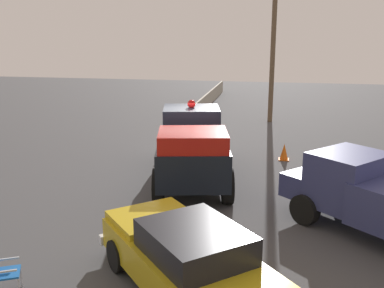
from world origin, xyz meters
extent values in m
plane|color=#424244|center=(0.00, 0.00, 0.00)|extent=(60.00, 60.00, 0.00)
cylinder|color=black|center=(0.92, 1.06, 0.52)|extent=(1.08, 0.53, 1.04)
cylinder|color=black|center=(1.33, -0.90, 0.52)|extent=(1.08, 0.53, 1.04)
cylinder|color=black|center=(-2.50, 0.34, 0.52)|extent=(1.08, 0.53, 1.04)
cylinder|color=black|center=(-2.09, -1.62, 0.52)|extent=(1.08, 0.53, 1.04)
cube|color=black|center=(-0.59, -0.28, 1.05)|extent=(5.23, 3.07, 1.10)
cube|color=black|center=(2.20, 0.31, 0.92)|extent=(1.24, 1.91, 0.84)
cube|color=black|center=(0.54, -0.04, 1.95)|extent=(2.06, 2.21, 0.76)
cube|color=#B21914|center=(-2.10, -0.60, 1.80)|extent=(2.07, 2.27, 0.60)
cube|color=silver|center=(2.64, 0.40, 0.92)|extent=(0.41, 1.43, 0.64)
cube|color=silver|center=(2.74, 0.42, 0.50)|extent=(0.66, 2.23, 0.24)
sphere|color=white|center=(2.48, 1.17, 1.00)|extent=(0.31, 0.31, 0.26)
sphere|color=white|center=(2.80, -0.36, 1.00)|extent=(0.31, 0.31, 0.26)
sphere|color=red|center=(0.54, -0.04, 2.45)|extent=(0.33, 0.33, 0.28)
cylinder|color=black|center=(-6.28, 0.19, 0.34)|extent=(0.68, 0.65, 0.68)
cylinder|color=black|center=(-5.19, -1.04, 0.34)|extent=(0.68, 0.65, 0.68)
cube|color=gold|center=(-6.82, -1.39, 0.62)|extent=(4.34, 4.13, 0.64)
cube|color=gold|center=(-5.73, -0.43, 0.98)|extent=(2.14, 2.16, 0.20)
cube|color=black|center=(-7.04, -1.59, 1.18)|extent=(2.46, 2.43, 0.56)
cube|color=silver|center=(-5.19, 0.06, 0.40)|extent=(1.38, 1.53, 0.20)
cylinder|color=black|center=(-3.16, -3.75, 0.40)|extent=(0.74, 0.78, 0.80)
cylinder|color=black|center=(-1.85, -4.93, 0.40)|extent=(0.74, 0.78, 0.80)
cube|color=navy|center=(-2.91, -4.79, 1.20)|extent=(2.34, 2.32, 1.40)
cube|color=navy|center=(-2.17, -3.97, 0.82)|extent=(1.86, 1.81, 0.64)
cylinder|color=#B7BABF|center=(-7.23, 1.83, 0.22)|extent=(0.04, 0.04, 0.44)
cube|color=#1959A5|center=(-7.53, 1.93, 0.46)|extent=(0.65, 0.65, 0.04)
cube|color=#B7BABF|center=(-7.32, 2.04, 0.62)|extent=(0.23, 0.41, 0.03)
cube|color=#B7BABF|center=(-7.74, 1.82, 0.62)|extent=(0.23, 0.41, 0.03)
cylinder|color=brown|center=(10.28, -2.55, 3.83)|extent=(0.26, 0.26, 7.65)
cube|color=orange|center=(2.76, -3.27, 0.02)|extent=(0.40, 0.40, 0.04)
cone|color=orange|center=(2.76, -3.27, 0.33)|extent=(0.32, 0.32, 0.60)
cube|color=#A8A393|center=(15.09, 1.61, 0.45)|extent=(13.90, 0.12, 0.90)
camera|label=1|loc=(-14.19, -2.93, 4.87)|focal=41.50mm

